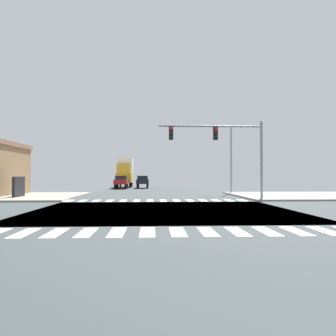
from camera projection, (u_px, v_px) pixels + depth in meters
The scene contains 10 objects.
ground at pixel (163, 211), 18.77m from camera, with size 90.00×90.00×0.05m.
sidewalk_corner_ne at pixel (302, 196), 31.36m from camera, with size 12.00×12.00×0.14m.
sidewalk_corner_nw at pixel (10, 196), 30.16m from camera, with size 12.00×12.00×0.14m.
crosswalk_near at pixel (163, 232), 11.47m from camera, with size 13.50×2.00×0.01m.
crosswalk_far at pixel (157, 201), 26.05m from camera, with size 13.50×2.00×0.01m.
traffic_signal_mast at pixel (220, 141), 26.71m from camera, with size 8.09×0.55×6.09m.
street_lamp at pixel (229, 152), 36.50m from camera, with size 1.78×0.32×7.19m.
sedan_farside_1 at pixel (121, 181), 49.64m from camera, with size 1.80×4.30×1.88m.
box_truck_crossing_1 at pixel (125, 172), 56.63m from camera, with size 2.40×7.20×4.85m.
sedan_trailing_2 at pixel (143, 181), 52.10m from camera, with size 1.80×4.30×1.88m.
Camera 1 is at (-0.60, -18.81, 1.86)m, focal length 37.06 mm.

